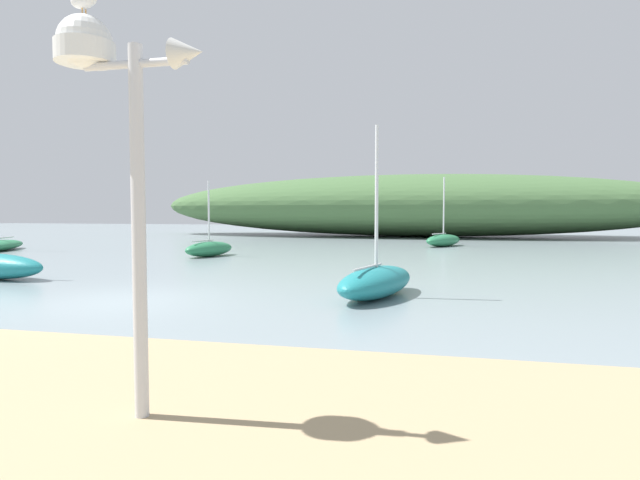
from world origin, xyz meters
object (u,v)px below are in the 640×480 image
sailboat_near_shore (376,281)px  sailboat_by_sandbar (209,249)px  mast_structure (106,88)px  sailboat_off_point (443,240)px

sailboat_near_shore → sailboat_by_sandbar: bearing=132.6°
mast_structure → sailboat_near_shore: (1.36, 7.92, -2.66)m
mast_structure → sailboat_by_sandbar: bearing=112.3°
sailboat_by_sandbar → sailboat_off_point: sailboat_off_point is taller
mast_structure → sailboat_off_point: bearing=83.5°
mast_structure → sailboat_near_shore: 8.47m
mast_structure → sailboat_near_shore: size_ratio=0.88×
mast_structure → sailboat_off_point: (2.93, 25.85, -2.68)m
sailboat_by_sandbar → sailboat_off_point: bearing=41.8°
sailboat_off_point → mast_structure: bearing=-96.5°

